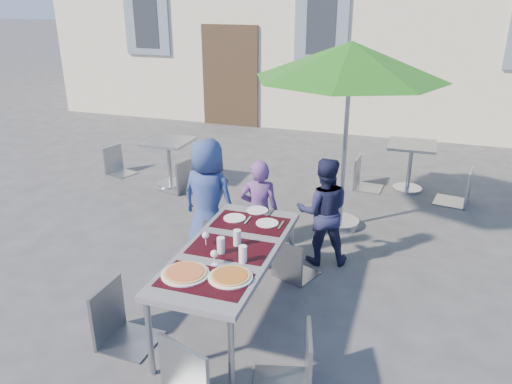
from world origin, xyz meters
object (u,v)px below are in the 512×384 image
(pizza_near_left, at_px, (185,273))
(chair_5, at_px, (170,346))
(bg_chair_l_0, at_px, (115,144))
(bg_chair_r_1, at_px, (464,165))
(cafe_table_0, at_px, (169,155))
(bg_chair_l_1, at_px, (365,155))
(chair_0, at_px, (224,212))
(dining_table, at_px, (230,254))
(child_2, at_px, (323,211))
(bg_chair_r_0, at_px, (179,157))
(chair_1, at_px, (250,219))
(pizza_near_right, at_px, (230,276))
(child_1, at_px, (259,211))
(chair_3, at_px, (114,282))
(chair_4, at_px, (296,326))
(child_0, at_px, (208,198))
(chair_2, at_px, (293,236))
(patio_umbrella, at_px, (351,62))
(cafe_table_1, at_px, (411,159))

(pizza_near_left, height_order, chair_5, chair_5)
(bg_chair_l_0, bearing_deg, bg_chair_r_1, 4.60)
(cafe_table_0, distance_m, bg_chair_l_1, 3.02)
(chair_0, distance_m, chair_5, 2.33)
(dining_table, height_order, chair_0, chair_0)
(chair_0, bearing_deg, child_2, 15.48)
(bg_chair_r_0, bearing_deg, chair_1, -45.05)
(bg_chair_l_1, bearing_deg, cafe_table_0, -163.78)
(pizza_near_right, bearing_deg, child_1, 100.33)
(pizza_near_right, xyz_separation_m, chair_3, (-1.00, -0.13, -0.18))
(pizza_near_right, distance_m, chair_5, 0.77)
(dining_table, height_order, chair_4, chair_4)
(bg_chair_r_0, bearing_deg, child_0, -53.97)
(chair_2, xyz_separation_m, chair_4, (0.42, -1.53, 0.07))
(chair_3, height_order, bg_chair_r_1, chair_3)
(chair_0, bearing_deg, bg_chair_r_1, 44.36)
(child_1, relative_size, chair_5, 1.11)
(chair_3, bearing_deg, chair_1, 69.04)
(child_2, height_order, cafe_table_0, child_2)
(pizza_near_left, bearing_deg, bg_chair_r_1, 61.02)
(child_1, distance_m, chair_3, 1.89)
(patio_umbrella, height_order, cafe_table_0, patio_umbrella)
(pizza_near_right, height_order, chair_2, chair_2)
(child_1, distance_m, bg_chair_r_1, 3.31)
(chair_5, bearing_deg, chair_1, 95.52)
(pizza_near_right, distance_m, bg_chair_l_0, 5.04)
(cafe_table_0, bearing_deg, chair_2, -39.49)
(chair_5, distance_m, bg_chair_r_1, 5.25)
(chair_5, bearing_deg, cafe_table_1, 75.24)
(dining_table, distance_m, bg_chair_l_0, 4.58)
(pizza_near_right, bearing_deg, bg_chair_l_1, 82.87)
(pizza_near_right, bearing_deg, dining_table, 111.70)
(pizza_near_right, distance_m, chair_1, 1.58)
(chair_0, distance_m, bg_chair_r_0, 2.23)
(chair_2, distance_m, bg_chair_r_1, 3.26)
(chair_5, relative_size, bg_chair_r_0, 1.14)
(pizza_near_right, bearing_deg, chair_1, 103.67)
(pizza_near_right, xyz_separation_m, patio_umbrella, (0.43, 2.77, 1.33))
(chair_5, xyz_separation_m, cafe_table_1, (1.36, 5.15, -0.13))
(child_2, bearing_deg, pizza_near_right, 62.36)
(chair_1, relative_size, cafe_table_1, 1.25)
(child_0, bearing_deg, chair_4, 138.49)
(dining_table, relative_size, child_1, 1.56)
(dining_table, relative_size, bg_chair_l_1, 2.01)
(chair_2, relative_size, bg_chair_r_1, 0.87)
(cafe_table_1, bearing_deg, chair_5, -104.76)
(chair_0, distance_m, cafe_table_0, 2.55)
(chair_5, bearing_deg, dining_table, 91.52)
(pizza_near_right, xyz_separation_m, cafe_table_0, (-2.37, 3.43, -0.28))
(child_0, distance_m, bg_chair_r_1, 3.76)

